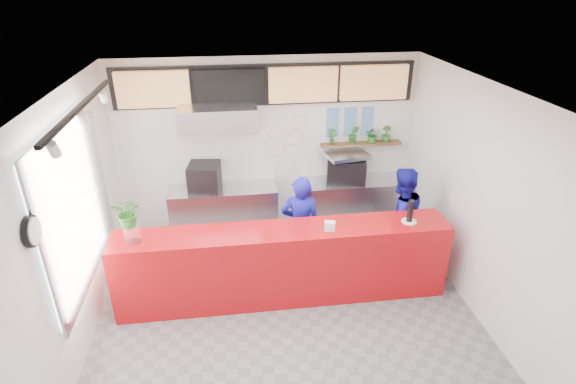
% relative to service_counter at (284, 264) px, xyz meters
% --- Properties ---
extents(floor, '(5.00, 5.00, 0.00)m').
position_rel_service_counter_xyz_m(floor, '(0.00, -0.40, -0.55)').
color(floor, slate).
rests_on(floor, ground).
extents(ceiling, '(5.00, 5.00, 0.00)m').
position_rel_service_counter_xyz_m(ceiling, '(0.00, -0.40, 2.45)').
color(ceiling, silver).
extents(wall_back, '(5.00, 0.00, 5.00)m').
position_rel_service_counter_xyz_m(wall_back, '(0.00, 2.10, 0.95)').
color(wall_back, white).
rests_on(wall_back, ground).
extents(wall_left, '(0.00, 5.00, 5.00)m').
position_rel_service_counter_xyz_m(wall_left, '(-2.50, -0.40, 0.95)').
color(wall_left, white).
rests_on(wall_left, ground).
extents(wall_right, '(0.00, 5.00, 5.00)m').
position_rel_service_counter_xyz_m(wall_right, '(2.50, -0.40, 0.95)').
color(wall_right, white).
rests_on(wall_right, ground).
extents(service_counter, '(4.50, 0.60, 1.10)m').
position_rel_service_counter_xyz_m(service_counter, '(0.00, 0.00, 0.00)').
color(service_counter, '#B30C11').
rests_on(service_counter, ground).
extents(cream_band, '(5.00, 0.02, 0.80)m').
position_rel_service_counter_xyz_m(cream_band, '(0.00, 2.09, 2.05)').
color(cream_band, beige).
rests_on(cream_band, wall_back).
extents(prep_bench, '(1.80, 0.60, 0.90)m').
position_rel_service_counter_xyz_m(prep_bench, '(-0.80, 1.80, -0.10)').
color(prep_bench, '#B2B5BA').
rests_on(prep_bench, ground).
extents(panini_oven, '(0.56, 0.56, 0.45)m').
position_rel_service_counter_xyz_m(panini_oven, '(-1.09, 1.80, 0.57)').
color(panini_oven, black).
rests_on(panini_oven, prep_bench).
extents(extraction_hood, '(1.20, 0.70, 0.35)m').
position_rel_service_counter_xyz_m(extraction_hood, '(-0.80, 1.75, 1.60)').
color(extraction_hood, '#B2B5BA').
rests_on(extraction_hood, ceiling).
extents(hood_lip, '(1.20, 0.69, 0.31)m').
position_rel_service_counter_xyz_m(hood_lip, '(-0.80, 1.75, 1.40)').
color(hood_lip, '#B2B5BA').
rests_on(hood_lip, ceiling).
extents(right_bench, '(1.80, 0.60, 0.90)m').
position_rel_service_counter_xyz_m(right_bench, '(1.50, 1.80, -0.10)').
color(right_bench, '#B2B5BA').
rests_on(right_bench, ground).
extents(espresso_machine, '(0.73, 0.59, 0.41)m').
position_rel_service_counter_xyz_m(espresso_machine, '(1.31, 1.80, 0.56)').
color(espresso_machine, black).
rests_on(espresso_machine, right_bench).
extents(espresso_tray, '(0.77, 0.60, 0.06)m').
position_rel_service_counter_xyz_m(espresso_tray, '(1.31, 1.80, 0.83)').
color(espresso_tray, silver).
rests_on(espresso_tray, espresso_machine).
extents(herb_shelf, '(1.40, 0.18, 0.04)m').
position_rel_service_counter_xyz_m(herb_shelf, '(1.60, 2.00, 0.95)').
color(herb_shelf, brown).
rests_on(herb_shelf, wall_back).
extents(menu_board_far_left, '(1.10, 0.10, 0.55)m').
position_rel_service_counter_xyz_m(menu_board_far_left, '(-1.75, 1.98, 2.00)').
color(menu_board_far_left, tan).
rests_on(menu_board_far_left, wall_back).
extents(menu_board_mid_left, '(1.10, 0.10, 0.55)m').
position_rel_service_counter_xyz_m(menu_board_mid_left, '(-0.59, 1.98, 2.00)').
color(menu_board_mid_left, black).
rests_on(menu_board_mid_left, wall_back).
extents(menu_board_mid_right, '(1.10, 0.10, 0.55)m').
position_rel_service_counter_xyz_m(menu_board_mid_right, '(0.57, 1.98, 2.00)').
color(menu_board_mid_right, tan).
rests_on(menu_board_mid_right, wall_back).
extents(menu_board_far_right, '(1.10, 0.10, 0.55)m').
position_rel_service_counter_xyz_m(menu_board_far_right, '(1.73, 1.98, 2.00)').
color(menu_board_far_right, tan).
rests_on(menu_board_far_right, wall_back).
extents(soffit, '(4.80, 0.04, 0.65)m').
position_rel_service_counter_xyz_m(soffit, '(0.00, 2.06, 2.00)').
color(soffit, black).
rests_on(soffit, wall_back).
extents(window_pane, '(0.04, 2.20, 1.90)m').
position_rel_service_counter_xyz_m(window_pane, '(-2.47, -0.10, 1.15)').
color(window_pane, silver).
rests_on(window_pane, wall_left).
extents(window_frame, '(0.03, 2.30, 2.00)m').
position_rel_service_counter_xyz_m(window_frame, '(-2.45, -0.10, 1.15)').
color(window_frame, '#B2B5BA').
rests_on(window_frame, wall_left).
extents(wall_clock_rim, '(0.05, 0.30, 0.30)m').
position_rel_service_counter_xyz_m(wall_clock_rim, '(-2.46, -1.30, 1.50)').
color(wall_clock_rim, black).
rests_on(wall_clock_rim, wall_left).
extents(wall_clock_face, '(0.02, 0.26, 0.26)m').
position_rel_service_counter_xyz_m(wall_clock_face, '(-2.43, -1.30, 1.50)').
color(wall_clock_face, white).
rests_on(wall_clock_face, wall_left).
extents(track_rail, '(0.05, 2.40, 0.04)m').
position_rel_service_counter_xyz_m(track_rail, '(-2.10, -0.40, 2.39)').
color(track_rail, black).
rests_on(track_rail, ceiling).
extents(dec_plate_a, '(0.24, 0.03, 0.24)m').
position_rel_service_counter_xyz_m(dec_plate_a, '(0.15, 2.07, 1.20)').
color(dec_plate_a, silver).
rests_on(dec_plate_a, wall_back).
extents(dec_plate_b, '(0.24, 0.03, 0.24)m').
position_rel_service_counter_xyz_m(dec_plate_b, '(0.45, 2.07, 1.10)').
color(dec_plate_b, silver).
rests_on(dec_plate_b, wall_back).
extents(dec_plate_c, '(0.24, 0.03, 0.24)m').
position_rel_service_counter_xyz_m(dec_plate_c, '(0.15, 2.07, 0.90)').
color(dec_plate_c, silver).
rests_on(dec_plate_c, wall_back).
extents(dec_plate_d, '(0.24, 0.03, 0.24)m').
position_rel_service_counter_xyz_m(dec_plate_d, '(0.50, 2.07, 1.35)').
color(dec_plate_d, silver).
rests_on(dec_plate_d, wall_back).
extents(photo_frame_a, '(0.20, 0.02, 0.25)m').
position_rel_service_counter_xyz_m(photo_frame_a, '(1.10, 2.08, 1.45)').
color(photo_frame_a, '#598CBF').
rests_on(photo_frame_a, wall_back).
extents(photo_frame_b, '(0.20, 0.02, 0.25)m').
position_rel_service_counter_xyz_m(photo_frame_b, '(1.40, 2.08, 1.45)').
color(photo_frame_b, '#598CBF').
rests_on(photo_frame_b, wall_back).
extents(photo_frame_c, '(0.20, 0.02, 0.25)m').
position_rel_service_counter_xyz_m(photo_frame_c, '(1.70, 2.08, 1.45)').
color(photo_frame_c, '#598CBF').
rests_on(photo_frame_c, wall_back).
extents(photo_frame_d, '(0.20, 0.02, 0.25)m').
position_rel_service_counter_xyz_m(photo_frame_d, '(1.10, 2.08, 1.20)').
color(photo_frame_d, '#598CBF').
rests_on(photo_frame_d, wall_back).
extents(photo_frame_e, '(0.20, 0.02, 0.25)m').
position_rel_service_counter_xyz_m(photo_frame_e, '(1.40, 2.08, 1.20)').
color(photo_frame_e, '#598CBF').
rests_on(photo_frame_e, wall_back).
extents(photo_frame_f, '(0.20, 0.02, 0.25)m').
position_rel_service_counter_xyz_m(photo_frame_f, '(1.70, 2.08, 1.20)').
color(photo_frame_f, '#598CBF').
rests_on(photo_frame_f, wall_back).
extents(staff_center, '(0.65, 0.49, 1.59)m').
position_rel_service_counter_xyz_m(staff_center, '(0.32, 0.56, 0.25)').
color(staff_center, '#151594').
rests_on(staff_center, ground).
extents(staff_right, '(0.92, 0.79, 1.63)m').
position_rel_service_counter_xyz_m(staff_right, '(1.83, 0.56, 0.27)').
color(staff_right, '#151594').
rests_on(staff_right, ground).
extents(herb_a, '(0.18, 0.15, 0.29)m').
position_rel_service_counter_xyz_m(herb_a, '(1.08, 2.00, 1.11)').
color(herb_a, '#2A6B25').
rests_on(herb_a, herb_shelf).
extents(herb_b, '(0.21, 0.19, 0.32)m').
position_rel_service_counter_xyz_m(herb_b, '(1.46, 2.00, 1.13)').
color(herb_b, '#2A6B25').
rests_on(herb_b, herb_shelf).
extents(herb_c, '(0.29, 0.27, 0.29)m').
position_rel_service_counter_xyz_m(herb_c, '(1.80, 2.00, 1.11)').
color(herb_c, '#2A6B25').
rests_on(herb_c, herb_shelf).
extents(herb_d, '(0.20, 0.19, 0.28)m').
position_rel_service_counter_xyz_m(herb_d, '(2.04, 2.00, 1.11)').
color(herb_d, '#2A6B25').
rests_on(herb_d, herb_shelf).
extents(glass_vase, '(0.25, 0.25, 0.25)m').
position_rel_service_counter_xyz_m(glass_vase, '(-1.91, -0.05, 0.67)').
color(glass_vase, white).
rests_on(glass_vase, service_counter).
extents(basil_vase, '(0.44, 0.41, 0.40)m').
position_rel_service_counter_xyz_m(basil_vase, '(-1.91, -0.05, 0.97)').
color(basil_vase, '#2A6B25').
rests_on(basil_vase, glass_vase).
extents(napkin_holder, '(0.16, 0.12, 0.12)m').
position_rel_service_counter_xyz_m(napkin_holder, '(0.60, -0.09, 0.61)').
color(napkin_holder, white).
rests_on(napkin_holder, service_counter).
extents(white_plate, '(0.26, 0.26, 0.02)m').
position_rel_service_counter_xyz_m(white_plate, '(1.72, -0.03, 0.56)').
color(white_plate, white).
rests_on(white_plate, service_counter).
extents(pepper_mill, '(0.09, 0.09, 0.31)m').
position_rel_service_counter_xyz_m(pepper_mill, '(1.72, -0.03, 0.72)').
color(pepper_mill, black).
rests_on(pepper_mill, white_plate).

